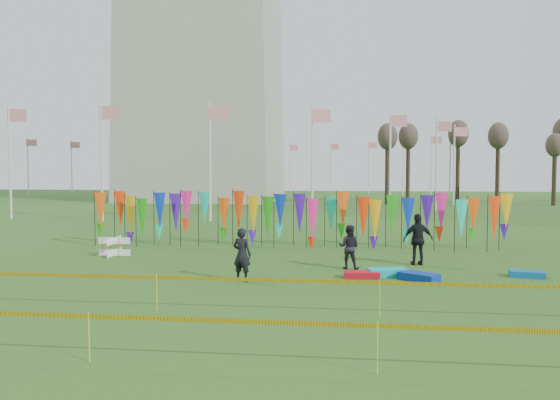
# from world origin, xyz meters

# --- Properties ---
(ground) EXTENTS (160.00, 160.00, 0.00)m
(ground) POSITION_xyz_m (0.00, 0.00, 0.00)
(ground) COLOR #224A14
(ground) RESTS_ON ground
(flagpole_ring) EXTENTS (57.40, 56.16, 8.00)m
(flagpole_ring) POSITION_xyz_m (-14.00, 48.00, 4.00)
(flagpole_ring) COLOR silver
(flagpole_ring) RESTS_ON ground
(banner_row) EXTENTS (18.64, 0.64, 2.35)m
(banner_row) POSITION_xyz_m (0.28, 8.87, 1.47)
(banner_row) COLOR black
(banner_row) RESTS_ON ground
(caution_tape_near) EXTENTS (26.00, 0.02, 0.90)m
(caution_tape_near) POSITION_xyz_m (-0.22, -2.59, 0.78)
(caution_tape_near) COLOR #F0C105
(caution_tape_near) RESTS_ON ground
(caution_tape_far) EXTENTS (26.00, 0.02, 0.90)m
(caution_tape_far) POSITION_xyz_m (-0.22, -6.13, 0.78)
(caution_tape_far) COLOR #F0C105
(caution_tape_far) RESTS_ON ground
(box_kite) EXTENTS (0.68, 0.68, 0.76)m
(box_kite) POSITION_xyz_m (-6.78, 5.51, 0.38)
(box_kite) COLOR red
(box_kite) RESTS_ON ground
(person_left) EXTENTS (0.71, 0.60, 1.65)m
(person_left) POSITION_xyz_m (-0.79, 1.19, 0.83)
(person_left) COLOR black
(person_left) RESTS_ON ground
(person_mid) EXTENTS (0.82, 0.60, 1.52)m
(person_mid) POSITION_xyz_m (2.49, 3.74, 0.76)
(person_mid) COLOR black
(person_mid) RESTS_ON ground
(person_right) EXTENTS (1.18, 0.81, 1.85)m
(person_right) POSITION_xyz_m (4.96, 4.80, 0.93)
(person_right) COLOR black
(person_right) RESTS_ON ground
(kite_bag_turquoise) EXTENTS (1.34, 0.89, 0.25)m
(kite_bag_turquoise) POSITION_xyz_m (3.71, 2.53, 0.12)
(kite_bag_turquoise) COLOR #0CADB8
(kite_bag_turquoise) RESTS_ON ground
(kite_bag_blue) EXTENTS (1.31, 1.19, 0.25)m
(kite_bag_blue) POSITION_xyz_m (4.62, 1.91, 0.12)
(kite_bag_blue) COLOR #093196
(kite_bag_blue) RESTS_ON ground
(kite_bag_red) EXTENTS (1.13, 0.56, 0.20)m
(kite_bag_red) POSITION_xyz_m (2.88, 2.13, 0.10)
(kite_bag_red) COLOR red
(kite_bag_red) RESTS_ON ground
(kite_bag_teal) EXTENTS (1.12, 0.69, 0.20)m
(kite_bag_teal) POSITION_xyz_m (8.11, 2.89, 0.10)
(kite_bag_teal) COLOR #0B5CA0
(kite_bag_teal) RESTS_ON ground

